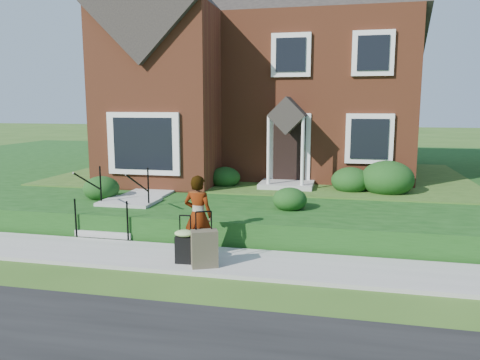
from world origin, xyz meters
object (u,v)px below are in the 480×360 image
(suitcase_olive, at_px, (205,249))
(front_steps, at_px, (121,212))
(woman, at_px, (198,215))
(suitcase_black, at_px, (185,245))

(suitcase_olive, bearing_deg, front_steps, 117.38)
(woman, xyz_separation_m, suitcase_black, (-0.10, -0.57, -0.46))
(suitcase_black, bearing_deg, woman, 76.46)
(front_steps, bearing_deg, woman, -32.77)
(front_steps, distance_m, woman, 3.03)
(front_steps, xyz_separation_m, suitcase_black, (2.42, -2.19, -0.03))
(suitcase_black, bearing_deg, suitcase_olive, -19.61)
(woman, distance_m, suitcase_black, 0.73)
(front_steps, bearing_deg, suitcase_olive, -38.96)
(suitcase_black, bearing_deg, front_steps, 134.22)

